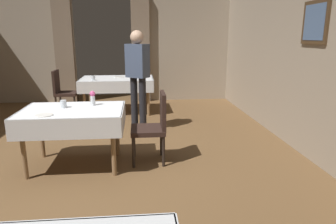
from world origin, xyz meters
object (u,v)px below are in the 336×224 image
(plate_mid_c, at_px, (44,115))
(plate_far_c, at_px, (119,77))
(glass_far_b, at_px, (137,75))
(chair_far_left, at_px, (62,90))
(flower_vase_mid, at_px, (93,98))
(glass_far_a, at_px, (93,78))
(dining_table_mid, at_px, (73,117))
(glass_mid_b, at_px, (63,104))
(person_waiter_by_doorway, at_px, (138,73))
(chair_mid_right, at_px, (154,124))
(dining_table_far, at_px, (117,82))

(plate_mid_c, distance_m, plate_far_c, 3.31)
(glass_far_b, relative_size, plate_far_c, 0.50)
(chair_far_left, bearing_deg, flower_vase_mid, -68.60)
(glass_far_a, bearing_deg, flower_vase_mid, -82.06)
(dining_table_mid, xyz_separation_m, glass_far_b, (0.78, 2.83, 0.15))
(dining_table_mid, xyz_separation_m, plate_far_c, (0.40, 2.96, 0.10))
(plate_mid_c, height_order, glass_far_a, glass_far_a)
(glass_mid_b, relative_size, glass_far_a, 1.05)
(glass_far_a, bearing_deg, plate_far_c, 41.75)
(person_waiter_by_doorway, bearing_deg, chair_far_left, 138.99)
(glass_far_b, relative_size, person_waiter_by_doorway, 0.06)
(glass_far_a, relative_size, plate_far_c, 0.44)
(dining_table_mid, distance_m, person_waiter_by_doorway, 1.66)
(glass_mid_b, distance_m, plate_mid_c, 0.40)
(chair_mid_right, relative_size, glass_far_a, 9.93)
(dining_table_mid, distance_m, plate_mid_c, 0.40)
(dining_table_far, bearing_deg, flower_vase_mid, -92.95)
(dining_table_mid, relative_size, plate_mid_c, 6.44)
(person_waiter_by_doorway, bearing_deg, plate_mid_c, -122.09)
(dining_table_mid, relative_size, chair_mid_right, 1.35)
(glass_far_b, distance_m, plate_far_c, 0.41)
(chair_mid_right, distance_m, glass_mid_b, 1.17)
(glass_mid_b, distance_m, glass_far_b, 2.89)
(chair_mid_right, height_order, person_waiter_by_doorway, person_waiter_by_doorway)
(chair_far_left, relative_size, glass_far_b, 8.63)
(glass_far_b, height_order, plate_far_c, glass_far_b)
(chair_far_left, height_order, plate_mid_c, chair_far_left)
(flower_vase_mid, xyz_separation_m, plate_far_c, (0.17, 2.76, -0.10))
(glass_mid_b, xyz_separation_m, plate_far_c, (0.52, 2.87, -0.04))
(person_waiter_by_doorway, bearing_deg, chair_mid_right, -81.43)
(glass_far_b, bearing_deg, chair_mid_right, -85.24)
(plate_mid_c, distance_m, glass_far_a, 2.81)
(flower_vase_mid, height_order, glass_far_b, flower_vase_mid)
(plate_mid_c, xyz_separation_m, plate_far_c, (0.65, 3.25, 0.00))
(plate_far_c, bearing_deg, dining_table_far, -106.30)
(flower_vase_mid, xyz_separation_m, glass_far_b, (0.56, 2.63, -0.05))
(glass_mid_b, xyz_separation_m, plate_mid_c, (-0.13, -0.38, -0.04))
(dining_table_mid, distance_m, plate_far_c, 2.99)
(plate_mid_c, bearing_deg, chair_far_left, 99.91)
(chair_mid_right, height_order, plate_mid_c, chair_mid_right)
(dining_table_far, height_order, glass_far_a, glass_far_a)
(plate_far_c, bearing_deg, glass_far_b, -18.00)
(dining_table_mid, xyz_separation_m, chair_mid_right, (1.01, 0.06, -0.14))
(dining_table_mid, bearing_deg, glass_mid_b, 144.63)
(dining_table_far, xyz_separation_m, plate_far_c, (0.04, 0.13, 0.09))
(flower_vase_mid, relative_size, plate_far_c, 0.88)
(chair_far_left, distance_m, glass_far_a, 0.80)
(glass_mid_b, height_order, person_waiter_by_doorway, person_waiter_by_doorway)
(dining_table_far, height_order, person_waiter_by_doorway, person_waiter_by_doorway)
(chair_mid_right, relative_size, plate_mid_c, 4.76)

